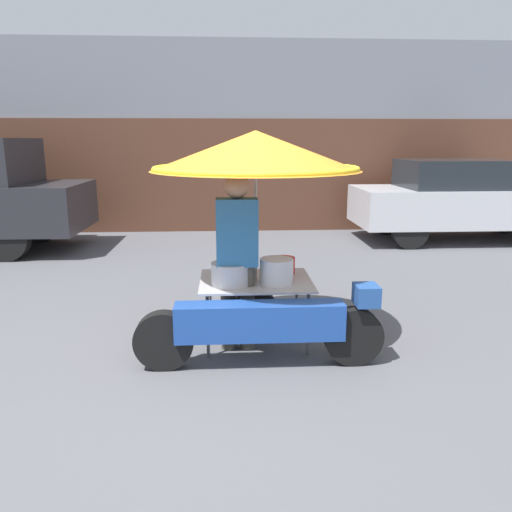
# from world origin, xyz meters

# --- Properties ---
(ground_plane) EXTENTS (36.00, 36.00, 0.00)m
(ground_plane) POSITION_xyz_m (0.00, 0.00, 0.00)
(ground_plane) COLOR #56565B
(shopfront_building) EXTENTS (28.00, 2.06, 4.01)m
(shopfront_building) POSITION_xyz_m (0.00, 7.96, 1.99)
(shopfront_building) COLOR gray
(shopfront_building) RESTS_ON ground
(vendor_motorcycle_cart) EXTENTS (2.19, 1.95, 2.04)m
(vendor_motorcycle_cart) POSITION_xyz_m (0.26, 0.66, 1.61)
(vendor_motorcycle_cart) COLOR black
(vendor_motorcycle_cart) RESTS_ON ground
(vendor_person) EXTENTS (0.38, 0.22, 1.67)m
(vendor_person) POSITION_xyz_m (0.08, 0.54, 0.94)
(vendor_person) COLOR #4C473D
(vendor_person) RESTS_ON ground
(parked_car) EXTENTS (4.22, 1.70, 1.59)m
(parked_car) POSITION_xyz_m (4.60, 5.60, 0.82)
(parked_car) COLOR black
(parked_car) RESTS_ON ground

